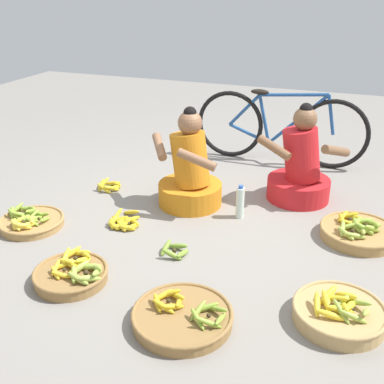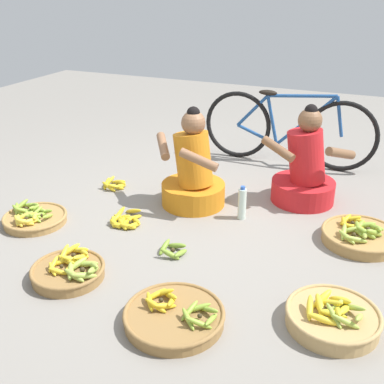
% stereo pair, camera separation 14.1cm
% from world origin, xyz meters
% --- Properties ---
extents(ground_plane, '(10.00, 10.00, 0.00)m').
position_xyz_m(ground_plane, '(0.00, 0.00, 0.00)').
color(ground_plane, gray).
extents(vendor_woman_front, '(0.65, 0.52, 0.82)m').
position_xyz_m(vendor_woman_front, '(-0.21, 0.30, 0.26)').
color(vendor_woman_front, orange).
rests_on(vendor_woman_front, ground).
extents(vendor_woman_behind, '(0.73, 0.52, 0.82)m').
position_xyz_m(vendor_woman_behind, '(0.61, 0.71, 0.26)').
color(vendor_woman_behind, red).
rests_on(vendor_woman_behind, ground).
extents(bicycle_leaning, '(1.70, 0.08, 0.73)m').
position_xyz_m(bicycle_leaning, '(0.28, 1.52, 0.36)').
color(bicycle_leaning, black).
rests_on(bicycle_leaning, ground).
extents(banana_basket_back_right, '(0.56, 0.56, 0.14)m').
position_xyz_m(banana_basket_back_right, '(0.28, -1.11, 0.04)').
color(banana_basket_back_right, olive).
rests_on(banana_basket_back_right, ground).
extents(banana_basket_near_bicycle, '(0.55, 0.55, 0.16)m').
position_xyz_m(banana_basket_near_bicycle, '(1.13, 0.19, 0.05)').
color(banana_basket_near_bicycle, '#A87F47').
rests_on(banana_basket_near_bicycle, ground).
extents(banana_basket_mid_left, '(0.48, 0.48, 0.14)m').
position_xyz_m(banana_basket_mid_left, '(-1.18, -0.49, 0.04)').
color(banana_basket_mid_left, '#A87F47').
rests_on(banana_basket_mid_left, ground).
extents(banana_basket_mid_right, '(0.47, 0.46, 0.15)m').
position_xyz_m(banana_basket_mid_right, '(-0.50, -0.98, 0.05)').
color(banana_basket_mid_right, olive).
rests_on(banana_basket_mid_right, ground).
extents(banana_basket_near_vendor, '(0.51, 0.51, 0.17)m').
position_xyz_m(banana_basket_near_vendor, '(1.07, -0.80, 0.06)').
color(banana_basket_near_vendor, tan).
rests_on(banana_basket_near_vendor, ground).
extents(loose_bananas_back_left, '(0.26, 0.31, 0.08)m').
position_xyz_m(loose_bananas_back_left, '(-0.54, -0.23, 0.03)').
color(loose_bananas_back_left, gold).
rests_on(loose_bananas_back_left, ground).
extents(loose_bananas_front_left, '(0.18, 0.18, 0.09)m').
position_xyz_m(loose_bananas_front_left, '(-0.02, -0.48, 0.03)').
color(loose_bananas_front_left, olive).
rests_on(loose_bananas_front_left, ground).
extents(loose_bananas_front_center, '(0.22, 0.23, 0.10)m').
position_xyz_m(loose_bananas_front_center, '(-0.98, 0.32, 0.03)').
color(loose_bananas_front_center, gold).
rests_on(loose_bananas_front_center, ground).
extents(water_bottle, '(0.06, 0.06, 0.27)m').
position_xyz_m(water_bottle, '(0.25, 0.21, 0.13)').
color(water_bottle, silver).
rests_on(water_bottle, ground).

